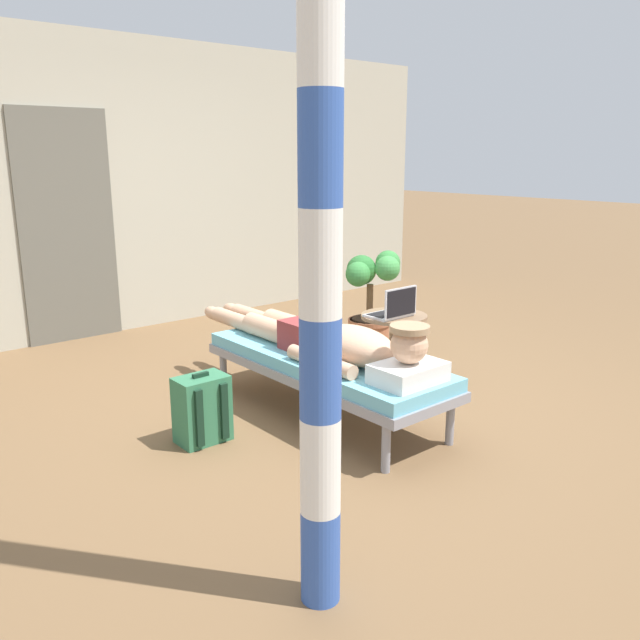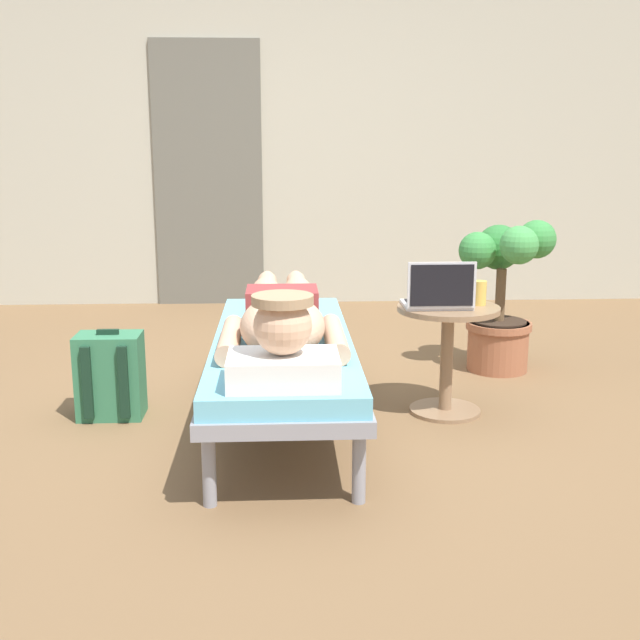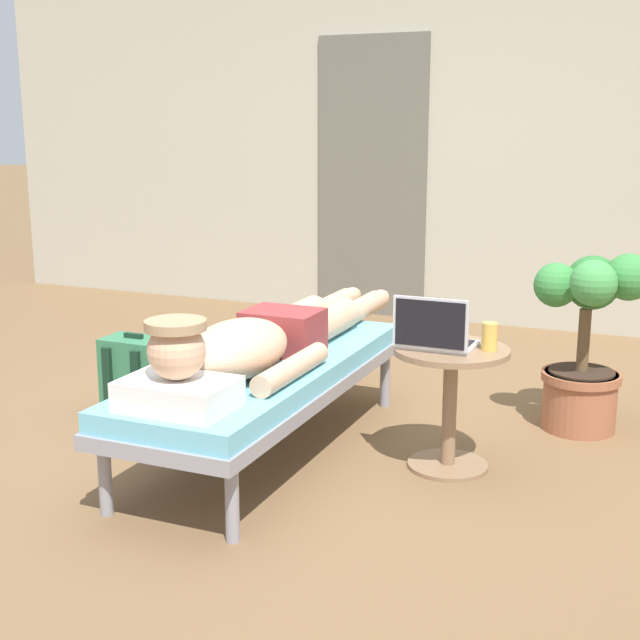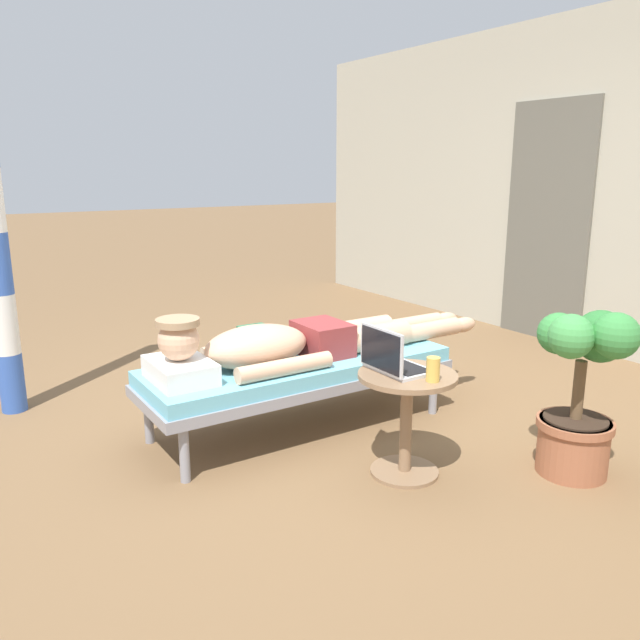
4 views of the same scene
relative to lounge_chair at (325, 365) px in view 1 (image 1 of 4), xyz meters
name	(u,v)px [view 1 (image 1 of 4)]	position (x,y,z in m)	size (l,w,h in m)	color
ground_plane	(327,406)	(0.10, 0.11, -0.35)	(40.00, 40.00, 0.00)	brown
house_wall_back	(120,187)	(0.00, 2.96, 1.00)	(7.60, 0.20, 2.70)	#B2AD99
house_door_panel	(67,228)	(-0.56, 2.85, 0.67)	(0.84, 0.03, 2.04)	#625F54
lounge_chair	(325,365)	(0.00, 0.00, 0.00)	(0.63, 1.81, 0.42)	gray
person_reclining	(329,340)	(0.00, -0.04, 0.17)	(0.53, 2.17, 0.33)	white
side_table	(393,337)	(0.78, 0.14, 0.01)	(0.48, 0.48, 0.52)	#8C6B4C
laptop	(394,309)	(0.72, 0.09, 0.24)	(0.31, 0.24, 0.23)	silver
drink_glass	(406,304)	(0.93, 0.16, 0.24)	(0.06, 0.06, 0.11)	gold
backpack	(202,410)	(-0.81, 0.17, -0.15)	(0.30, 0.26, 0.42)	#33724C
potted_plant	(370,299)	(1.24, 0.85, 0.11)	(0.53, 0.51, 0.86)	#9E5B3D
porch_post	(320,263)	(-1.20, -1.36, 0.95)	(0.15, 0.15, 2.60)	#3359B2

